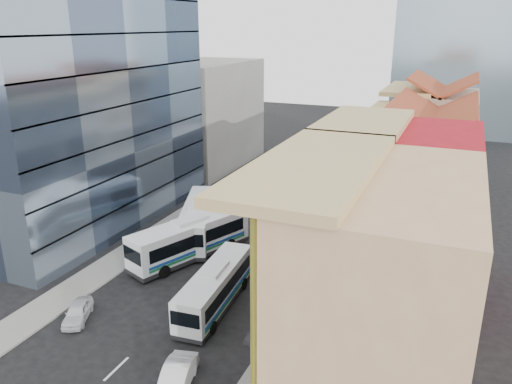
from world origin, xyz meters
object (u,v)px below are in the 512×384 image
at_px(office_tower, 74,67).
at_px(shophouse_tan, 384,292).
at_px(bus_left_near, 190,238).
at_px(sedan_right, 176,378).
at_px(bus_left_far, 198,219).
at_px(sedan_left, 78,312).
at_px(bus_right, 215,286).

bearing_deg(office_tower, shophouse_tan, -24.30).
bearing_deg(bus_left_near, sedan_right, -41.42).
bearing_deg(bus_left_far, sedan_left, -114.77).
height_order(shophouse_tan, bus_left_near, shophouse_tan).
bearing_deg(bus_left_near, sedan_left, -79.92).
relative_size(bus_left_near, bus_right, 1.18).
xyz_separation_m(bus_left_far, sedan_right, (8.74, -18.33, -1.10)).
xyz_separation_m(shophouse_tan, office_tower, (-31.00, 14.00, 9.00)).
xyz_separation_m(shophouse_tan, bus_right, (-11.81, 4.22, -4.47)).
xyz_separation_m(bus_left_near, sedan_right, (7.29, -14.35, -1.12)).
bearing_deg(office_tower, bus_right, -27.01).
bearing_deg(bus_left_near, shophouse_tan, -9.11).
xyz_separation_m(shophouse_tan, sedan_right, (-9.93, -4.10, -5.32)).
relative_size(bus_right, sedan_left, 2.75).
height_order(bus_left_far, bus_right, bus_left_far).
relative_size(shophouse_tan, bus_left_far, 1.26).
distance_m(bus_right, sedan_right, 8.57).
distance_m(shophouse_tan, bus_left_far, 23.85).
xyz_separation_m(bus_left_near, sedan_left, (-2.28, -11.12, -1.21)).
height_order(shophouse_tan, bus_right, shophouse_tan).
relative_size(office_tower, sedan_left, 8.64).
height_order(bus_left_near, sedan_right, bus_left_near).
relative_size(bus_left_near, sedan_left, 3.24).
distance_m(office_tower, bus_left_far, 18.08).
xyz_separation_m(bus_right, sedan_right, (1.87, -8.32, -0.85)).
height_order(shophouse_tan, office_tower, office_tower).
bearing_deg(sedan_right, shophouse_tan, 8.89).
relative_size(bus_left_far, bus_right, 1.16).
bearing_deg(office_tower, sedan_left, -52.28).
bearing_deg(sedan_right, sedan_left, 147.76).
bearing_deg(sedan_right, bus_right, 89.13).
bearing_deg(bus_left_far, shophouse_tan, -58.94).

